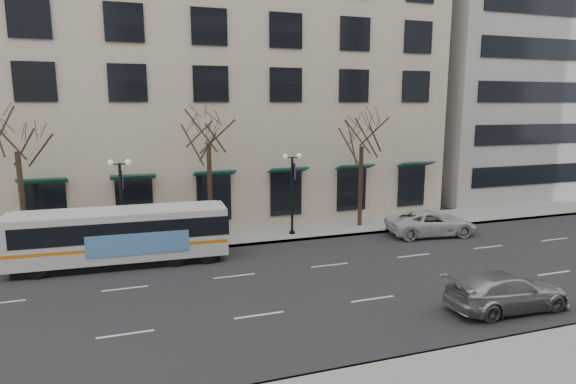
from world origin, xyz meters
name	(u,v)px	position (x,y,z in m)	size (l,w,h in m)	color
ground	(245,294)	(0.00, 0.00, 0.00)	(160.00, 160.00, 0.00)	black
sidewalk_far	(288,232)	(5.00, 9.00, 0.07)	(80.00, 4.00, 0.15)	gray
building_hotel	(155,55)	(-2.00, 21.00, 12.00)	(40.00, 20.00, 24.00)	#BBA88F
building_office	(508,8)	(32.00, 21.00, 17.50)	(25.00, 20.00, 35.00)	#999993
tree_far_left	(15,133)	(-10.00, 8.80, 6.70)	(3.60, 3.60, 8.34)	black
tree_far_mid	(208,126)	(0.00, 8.80, 6.91)	(3.60, 3.60, 8.55)	black
tree_far_right	(362,131)	(10.00, 8.80, 6.42)	(3.60, 3.60, 8.06)	black
lamp_post_left	(122,200)	(-4.99, 8.20, 2.94)	(1.22, 0.45, 5.21)	black
lamp_post_right	(292,190)	(5.01, 8.20, 2.94)	(1.22, 0.45, 5.21)	black
city_bus	(122,235)	(-5.06, 5.79, 1.60)	(10.87, 2.79, 2.92)	silver
silver_car	(507,291)	(9.66, -4.88, 0.75)	(2.10, 5.17, 1.50)	#9E9FA5
white_pickup	(431,223)	(13.41, 5.65, 0.78)	(2.58, 5.60, 1.56)	silver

